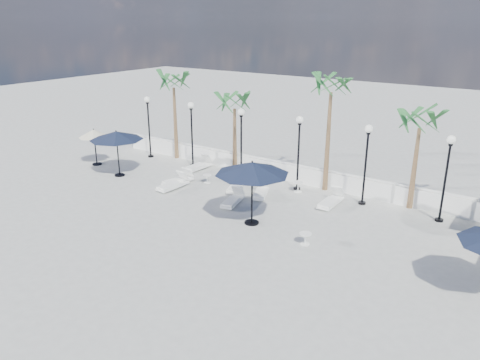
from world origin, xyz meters
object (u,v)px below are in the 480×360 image
Objects in this scene: lounger_3 at (236,186)px; parasol_cream_small at (94,134)px; lounger_0 at (173,184)px; parasol_navy_left at (116,136)px; lounger_5 at (261,192)px; lounger_2 at (178,180)px; parasol_navy_mid at (252,169)px; lounger_4 at (233,200)px; lounger_1 at (199,166)px; lounger_6 at (331,201)px.

parasol_cream_small is (-9.45, -1.18, 1.68)m from lounger_3.
lounger_0 is 1.07× the size of lounger_3.
lounger_5 is at bearing 12.30° from parasol_navy_left.
lounger_2 is 3.24m from lounger_3.
parasol_navy_left is at bearing 173.03° from parasol_navy_mid.
lounger_4 is at bearing 0.96° from parasol_navy_left.
lounger_1 reaches higher than lounger_3.
lounger_5 is at bearing -166.89° from lounger_6.
parasol_navy_mid is (6.02, -2.00, 2.26)m from lounger_2.
lounger_6 is at bearing 21.95° from lounger_2.
lounger_6 is at bearing -1.97° from lounger_1.
lounger_5 is at bearing 115.34° from parasol_navy_mid.
lounger_1 is (-0.97, 3.27, -0.01)m from lounger_0.
lounger_2 is at bearing 1.59° from parasol_cream_small.
parasol_navy_mid is at bearing -9.25° from lounger_2.
parasol_cream_small is at bearing 167.66° from lounger_3.
parasol_navy_mid is 12.53m from parasol_cream_small.
lounger_0 is 1.02× the size of lounger_1.
lounger_1 is 0.60× the size of parasol_navy_mid.
lounger_2 is 6.59m from parasol_cream_small.
lounger_3 is 0.98× the size of lounger_4.
lounger_0 reaches higher than lounger_5.
lounger_5 is 3.48m from lounger_6.
lounger_5 is (4.32, 1.68, -0.02)m from lounger_0.
lounger_6 is 0.86× the size of parasol_cream_small.
lounger_2 is 1.01× the size of lounger_5.
lounger_3 is 1.53m from lounger_5.
lounger_3 is at bearing 7.14° from parasol_cream_small.
parasol_navy_left is (-8.25, -1.80, 2.07)m from lounger_5.
lounger_0 is at bearing -70.42° from lounger_1.
lounger_3 is 0.95× the size of lounger_6.
lounger_1 is 1.02× the size of lounger_4.
lounger_5 is (4.61, 0.98, -0.00)m from lounger_2.
lounger_4 is at bearing 145.95° from parasol_navy_mid.
lounger_6 is at bearing 62.75° from parasol_navy_mid.
parasol_navy_mid is (6.71, -4.58, 2.25)m from lounger_1.
parasol_navy_mid reaches higher than lounger_6.
parasol_cream_small reaches higher than lounger_4.
parasol_cream_small is at bearing 163.00° from lounger_5.
parasol_cream_small is at bearing -151.08° from lounger_1.
lounger_3 is 0.61× the size of parasol_navy_left.
lounger_6 reaches higher than lounger_3.
lounger_5 is at bearing 21.14° from lounger_2.
lounger_3 is 4.98m from lounger_6.
lounger_4 is 4.64m from lounger_6.
parasol_cream_small is at bearing 177.76° from lounger_0.
parasol_cream_small is at bearing 166.81° from parasol_navy_left.
parasol_cream_small reaches higher than lounger_5.
lounger_1 reaches higher than lounger_5.
lounger_2 is at bearing -72.02° from lounger_1.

